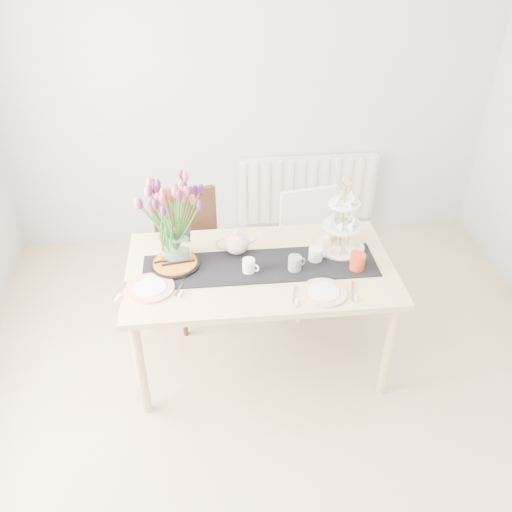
{
  "coord_description": "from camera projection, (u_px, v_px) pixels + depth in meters",
  "views": [
    {
      "loc": [
        -0.37,
        -1.94,
        2.65
      ],
      "look_at": [
        -0.11,
        0.62,
        0.86
      ],
      "focal_mm": 38.0,
      "sensor_mm": 36.0,
      "label": 1
    }
  ],
  "objects": [
    {
      "name": "table_runner",
      "position": [
        260.0,
        266.0,
        3.24
      ],
      "size": [
        1.4,
        0.35,
        0.01
      ],
      "primitive_type": "cube",
      "color": "black",
      "rests_on": "dining_table"
    },
    {
      "name": "mug_white",
      "position": [
        249.0,
        266.0,
        3.18
      ],
      "size": [
        0.1,
        0.1,
        0.09
      ],
      "primitive_type": "cylinder",
      "rotation": [
        0.0,
        0.0,
        -0.56
      ],
      "color": "white",
      "rests_on": "dining_table"
    },
    {
      "name": "chair_white",
      "position": [
        313.0,
        241.0,
        3.93
      ],
      "size": [
        0.5,
        0.5,
        0.87
      ],
      "rotation": [
        0.0,
        0.0,
        0.17
      ],
      "color": "white",
      "rests_on": "ground"
    },
    {
      "name": "chair_brown",
      "position": [
        193.0,
        247.0,
        3.81
      ],
      "size": [
        0.58,
        0.58,
        0.92
      ],
      "rotation": [
        0.0,
        0.0,
        0.33
      ],
      "color": "#331B12",
      "rests_on": "ground"
    },
    {
      "name": "tart_tin",
      "position": [
        175.0,
        264.0,
        3.24
      ],
      "size": [
        0.29,
        0.29,
        0.04
      ],
      "rotation": [
        0.0,
        0.0,
        -0.1
      ],
      "color": "black",
      "rests_on": "dining_table"
    },
    {
      "name": "mug_orange",
      "position": [
        357.0,
        262.0,
        3.19
      ],
      "size": [
        0.11,
        0.11,
        0.11
      ],
      "primitive_type": "cylinder",
      "rotation": [
        0.0,
        0.0,
        1.22
      ],
      "color": "red",
      "rests_on": "dining_table"
    },
    {
      "name": "tulip_vase",
      "position": [
        173.0,
        209.0,
        3.11
      ],
      "size": [
        0.64,
        0.64,
        0.55
      ],
      "rotation": [
        0.0,
        0.0,
        0.29
      ],
      "color": "silver",
      "rests_on": "dining_table"
    },
    {
      "name": "teapot",
      "position": [
        237.0,
        243.0,
        3.32
      ],
      "size": [
        0.26,
        0.21,
        0.16
      ],
      "primitive_type": null,
      "rotation": [
        0.0,
        0.0,
        -0.07
      ],
      "color": "white",
      "rests_on": "dining_table"
    },
    {
      "name": "room_shell",
      "position": [
        294.0,
        253.0,
        2.39
      ],
      "size": [
        4.5,
        4.5,
        4.5
      ],
      "color": "tan",
      "rests_on": "ground"
    },
    {
      "name": "plate_left",
      "position": [
        150.0,
        288.0,
        3.06
      ],
      "size": [
        0.35,
        0.35,
        0.01
      ],
      "primitive_type": "cylinder",
      "rotation": [
        0.0,
        0.0,
        -0.35
      ],
      "color": "silver",
      "rests_on": "dining_table"
    },
    {
      "name": "dining_table",
      "position": [
        260.0,
        277.0,
        3.29
      ],
      "size": [
        1.6,
        0.9,
        0.75
      ],
      "color": "#D7B674",
      "rests_on": "ground"
    },
    {
      "name": "cake_stand",
      "position": [
        342.0,
        231.0,
        3.33
      ],
      "size": [
        0.3,
        0.3,
        0.44
      ],
      "rotation": [
        0.0,
        0.0,
        -0.28
      ],
      "color": "gold",
      "rests_on": "dining_table"
    },
    {
      "name": "radiator",
      "position": [
        307.0,
        189.0,
        4.71
      ],
      "size": [
        1.2,
        0.08,
        0.6
      ],
      "primitive_type": "cube",
      "color": "white",
      "rests_on": "room_shell"
    },
    {
      "name": "plate_right",
      "position": [
        324.0,
        293.0,
        3.03
      ],
      "size": [
        0.32,
        0.32,
        0.01
      ],
      "primitive_type": "cylinder",
      "rotation": [
        0.0,
        0.0,
        -0.24
      ],
      "color": "white",
      "rests_on": "dining_table"
    },
    {
      "name": "cream_jug",
      "position": [
        316.0,
        255.0,
        3.28
      ],
      "size": [
        0.09,
        0.09,
        0.09
      ],
      "primitive_type": "cylinder",
      "rotation": [
        0.0,
        0.0,
        -0.02
      ],
      "color": "white",
      "rests_on": "dining_table"
    },
    {
      "name": "mug_grey",
      "position": [
        295.0,
        264.0,
        3.19
      ],
      "size": [
        0.1,
        0.1,
        0.09
      ],
      "primitive_type": "cylinder",
      "rotation": [
        0.0,
        0.0,
        0.33
      ],
      "color": "gray",
      "rests_on": "dining_table"
    }
  ]
}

